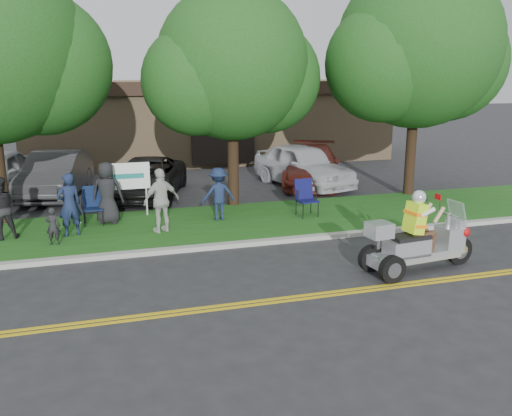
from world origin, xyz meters
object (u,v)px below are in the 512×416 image
object	(u,v)px
spectator_adult_mid	(0,208)
parked_car_left	(56,175)
lawn_chair_b	(305,195)
parked_car_mid	(146,178)
parked_car_far_right	(303,165)
spectator_adult_right	(161,200)
parked_car_right	(312,166)
lawn_chair_a	(93,203)
spectator_adult_left	(69,205)
trike_scooter	(417,243)

from	to	relation	value
spectator_adult_mid	parked_car_left	xyz separation A→B (m)	(1.06, 5.49, -0.13)
lawn_chair_b	parked_car_mid	distance (m)	6.27
parked_car_far_right	parked_car_mid	bearing A→B (deg)	166.39
parked_car_left	spectator_adult_right	bearing A→B (deg)	-51.51
parked_car_mid	parked_car_right	size ratio (longest dim) A/B	0.94
lawn_chair_a	parked_car_mid	distance (m)	4.08
lawn_chair_a	spectator_adult_left	size ratio (longest dim) A/B	0.64
trike_scooter	lawn_chair_b	bearing A→B (deg)	91.80
spectator_adult_left	parked_car_left	world-z (taller)	spectator_adult_left
spectator_adult_right	parked_car_left	xyz separation A→B (m)	(-3.05, 6.03, -0.18)
parked_car_right	parked_car_far_right	distance (m)	0.57
spectator_adult_right	parked_car_mid	bearing A→B (deg)	-111.16
lawn_chair_b	spectator_adult_mid	world-z (taller)	spectator_adult_mid
spectator_adult_left	spectator_adult_mid	bearing A→B (deg)	-25.81
parked_car_far_right	spectator_adult_left	bearing A→B (deg)	-165.33
spectator_adult_mid	parked_car_mid	world-z (taller)	spectator_adult_mid
spectator_adult_left	parked_car_mid	distance (m)	5.33
parked_car_right	parked_car_far_right	world-z (taller)	parked_car_far_right
trike_scooter	parked_car_mid	distance (m)	10.76
lawn_chair_b	spectator_adult_left	world-z (taller)	spectator_adult_left
lawn_chair_b	parked_car_mid	size ratio (longest dim) A/B	0.22
trike_scooter	spectator_adult_right	xyz separation A→B (m)	(-5.11, 4.46, 0.33)
spectator_adult_mid	parked_car_far_right	size ratio (longest dim) A/B	0.34
parked_car_mid	parked_car_far_right	bearing A→B (deg)	19.20
spectator_adult_right	parked_car_right	distance (m)	8.63
parked_car_mid	parked_car_right	distance (m)	6.62
parked_car_left	spectator_adult_mid	bearing A→B (deg)	-89.23
trike_scooter	spectator_adult_mid	bearing A→B (deg)	145.59
spectator_adult_mid	parked_car_left	world-z (taller)	spectator_adult_mid
spectator_adult_mid	parked_car_mid	xyz separation A→B (m)	(4.18, 4.52, -0.24)
trike_scooter	spectator_adult_mid	distance (m)	10.49
trike_scooter	parked_car_far_right	world-z (taller)	trike_scooter
parked_car_left	parked_car_right	size ratio (longest dim) A/B	0.93
spectator_adult_left	spectator_adult_mid	xyz separation A→B (m)	(-1.72, 0.20, -0.03)
lawn_chair_b	parked_car_far_right	world-z (taller)	parked_car_far_right
lawn_chair_b	parked_car_far_right	xyz separation A→B (m)	(1.75, 4.64, 0.11)
lawn_chair_a	parked_car_left	xyz separation A→B (m)	(-1.25, 4.61, 0.09)
trike_scooter	parked_car_right	bearing A→B (deg)	75.04
parked_car_mid	parked_car_right	bearing A→B (deg)	21.40
trike_scooter	parked_car_mid	xyz separation A→B (m)	(-5.03, 9.51, 0.04)
spectator_adult_mid	parked_car_mid	distance (m)	6.16
parked_car_mid	trike_scooter	bearing A→B (deg)	-44.15
parked_car_left	spectator_adult_left	bearing A→B (deg)	-71.71
lawn_chair_b	parked_car_right	size ratio (longest dim) A/B	0.21
parked_car_left	parked_car_right	world-z (taller)	parked_car_left
lawn_chair_a	spectator_adult_mid	size ratio (longest dim) A/B	0.66
lawn_chair_a	spectator_adult_right	xyz separation A→B (m)	(1.80, -1.43, 0.27)
spectator_adult_right	spectator_adult_mid	bearing A→B (deg)	-27.81
lawn_chair_a	spectator_adult_left	world-z (taller)	spectator_adult_left
spectator_adult_left	parked_car_far_right	xyz separation A→B (m)	(8.57, 4.85, -0.12)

